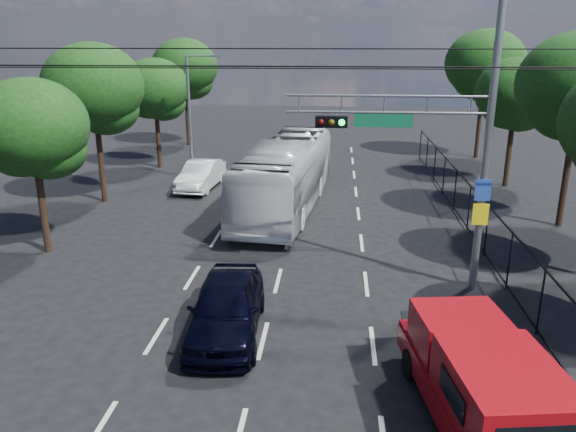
# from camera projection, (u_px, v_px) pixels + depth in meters

# --- Properties ---
(lane_markings) EXTENTS (6.12, 38.00, 0.01)m
(lane_markings) POSITION_uv_depth(u_px,v_px,m) (292.00, 225.00, 24.91)
(lane_markings) COLOR beige
(lane_markings) RESTS_ON ground
(signal_mast) EXTENTS (6.43, 0.39, 9.50)m
(signal_mast) POSITION_uv_depth(u_px,v_px,m) (448.00, 130.00, 17.18)
(signal_mast) COLOR slate
(signal_mast) RESTS_ON ground
(streetlight_left) EXTENTS (2.09, 0.22, 7.08)m
(streetlight_left) POSITION_uv_depth(u_px,v_px,m) (192.00, 112.00, 31.83)
(streetlight_left) COLOR slate
(streetlight_left) RESTS_ON ground
(utility_wires) EXTENTS (22.00, 5.04, 0.74)m
(utility_wires) POSITION_uv_depth(u_px,v_px,m) (279.00, 61.00, 17.81)
(utility_wires) COLOR black
(utility_wires) RESTS_ON ground
(fence_right) EXTENTS (0.06, 34.03, 2.00)m
(fence_right) POSITION_uv_depth(u_px,v_px,m) (479.00, 220.00, 22.23)
(fence_right) COLOR black
(fence_right) RESTS_ON ground
(tree_right_d) EXTENTS (4.32, 4.32, 7.02)m
(tree_right_d) POSITION_uv_depth(u_px,v_px,m) (516.00, 98.00, 30.12)
(tree_right_d) COLOR black
(tree_right_d) RESTS_ON ground
(tree_right_e) EXTENTS (5.28, 5.28, 8.58)m
(tree_right_e) POSITION_uv_depth(u_px,v_px,m) (485.00, 70.00, 37.37)
(tree_right_e) COLOR black
(tree_right_e) RESTS_ON ground
(tree_left_b) EXTENTS (4.08, 4.08, 6.63)m
(tree_left_b) POSITION_uv_depth(u_px,v_px,m) (34.00, 134.00, 20.50)
(tree_left_b) COLOR black
(tree_left_b) RESTS_ON ground
(tree_left_c) EXTENTS (4.80, 4.80, 7.80)m
(tree_left_c) POSITION_uv_depth(u_px,v_px,m) (95.00, 93.00, 26.95)
(tree_left_c) COLOR black
(tree_left_c) RESTS_ON ground
(tree_left_d) EXTENTS (4.20, 4.20, 6.83)m
(tree_left_d) POSITION_uv_depth(u_px,v_px,m) (155.00, 93.00, 34.72)
(tree_left_d) COLOR black
(tree_left_d) RESTS_ON ground
(tree_left_e) EXTENTS (4.92, 4.92, 7.99)m
(tree_left_e) POSITION_uv_depth(u_px,v_px,m) (185.00, 72.00, 42.09)
(tree_left_e) COLOR black
(tree_left_e) RESTS_ON ground
(red_pickup) EXTENTS (2.81, 5.83, 2.09)m
(red_pickup) POSITION_uv_depth(u_px,v_px,m) (480.00, 379.00, 11.75)
(red_pickup) COLOR black
(red_pickup) RESTS_ON ground
(navy_hatchback) EXTENTS (2.21, 4.90, 1.63)m
(navy_hatchback) POSITION_uv_depth(u_px,v_px,m) (226.00, 307.00, 15.54)
(navy_hatchback) COLOR black
(navy_hatchback) RESTS_ON ground
(white_bus) EXTENTS (4.07, 12.20, 3.33)m
(white_bus) POSITION_uv_depth(u_px,v_px,m) (286.00, 175.00, 26.88)
(white_bus) COLOR silver
(white_bus) RESTS_ON ground
(white_van) EXTENTS (1.96, 4.69, 1.51)m
(white_van) POSITION_uv_depth(u_px,v_px,m) (201.00, 175.00, 30.82)
(white_van) COLOR silver
(white_van) RESTS_ON ground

